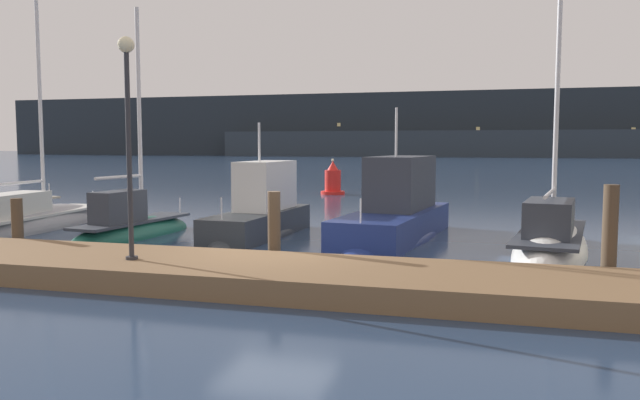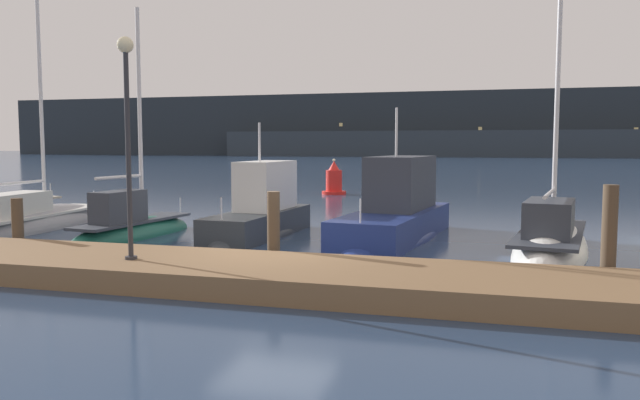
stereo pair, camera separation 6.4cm
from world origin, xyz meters
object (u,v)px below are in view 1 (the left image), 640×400
object	(u,v)px
sailboat_berth_3	(132,232)
sailboat_berth_6	(550,250)
motorboat_berth_5	(396,221)
dock_lamppost	(128,113)
channel_buoy	(333,181)
motorboat_berth_4	(260,222)
sailboat_berth_2	(32,226)

from	to	relation	value
sailboat_berth_3	sailboat_berth_6	bearing A→B (deg)	1.36
motorboat_berth_5	dock_lamppost	distance (m)	8.80
channel_buoy	sailboat_berth_3	bearing A→B (deg)	-95.73
sailboat_berth_3	dock_lamppost	size ratio (longest dim) A/B	1.67
motorboat_berth_4	sailboat_berth_3	bearing A→B (deg)	-158.91
sailboat_berth_2	sailboat_berth_3	distance (m)	4.11
motorboat_berth_4	dock_lamppost	bearing A→B (deg)	-91.85
channel_buoy	dock_lamppost	xyz separation A→B (m)	(1.58, -22.31, 2.62)
sailboat_berth_3	dock_lamppost	distance (m)	6.91
motorboat_berth_5	dock_lamppost	xyz separation A→B (m)	(-4.18, -7.20, 2.85)
sailboat_berth_3	sailboat_berth_6	size ratio (longest dim) A/B	0.86
channel_buoy	dock_lamppost	bearing A→B (deg)	-85.95
motorboat_berth_5	channel_buoy	xyz separation A→B (m)	(-5.76, 15.11, 0.23)
motorboat_berth_4	motorboat_berth_5	bearing A→B (deg)	9.44
sailboat_berth_2	motorboat_berth_5	world-z (taller)	sailboat_berth_2
channel_buoy	sailboat_berth_2	bearing A→B (deg)	-109.32
sailboat_berth_6	dock_lamppost	xyz separation A→B (m)	(-8.32, -5.47, 3.21)
sailboat_berth_6	channel_buoy	xyz separation A→B (m)	(-9.90, 16.85, 0.60)
sailboat_berth_2	dock_lamppost	distance (m)	9.93
motorboat_berth_4	dock_lamppost	size ratio (longest dim) A/B	1.30
motorboat_berth_5	sailboat_berth_6	distance (m)	4.50
motorboat_berth_4	motorboat_berth_5	size ratio (longest dim) A/B	0.77
sailboat_berth_6	dock_lamppost	size ratio (longest dim) A/B	1.95
sailboat_berth_3	motorboat_berth_5	world-z (taller)	sailboat_berth_3
sailboat_berth_6	channel_buoy	distance (m)	19.55
sailboat_berth_3	channel_buoy	distance (m)	17.22
motorboat_berth_4	sailboat_berth_6	bearing A→B (deg)	-7.56
motorboat_berth_5	dock_lamppost	bearing A→B (deg)	-120.15
dock_lamppost	motorboat_berth_4	bearing A→B (deg)	88.15
dock_lamppost	sailboat_berth_3	bearing A→B (deg)	122.41
sailboat_berth_2	dock_lamppost	bearing A→B (deg)	-38.45
sailboat_berth_3	motorboat_berth_4	world-z (taller)	sailboat_berth_3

